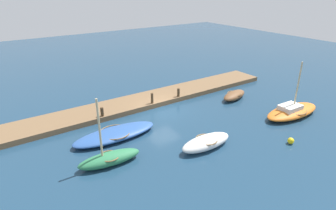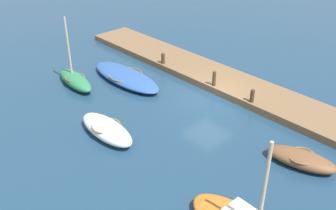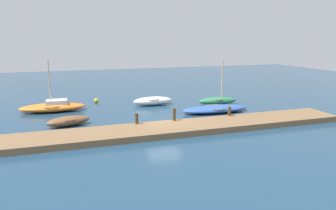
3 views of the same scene
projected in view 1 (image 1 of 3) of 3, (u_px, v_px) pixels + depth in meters
name	position (u px, v px, depth m)	size (l,w,h in m)	color
ground_plane	(163.00, 110.00, 24.10)	(84.00, 84.00, 0.00)	navy
dock_platform	(149.00, 100.00, 25.70)	(25.75, 3.08, 0.42)	brown
rowboat_white	(206.00, 142.00, 18.47)	(3.77, 1.47, 0.80)	white
motorboat_blue	(115.00, 134.00, 19.72)	(6.01, 2.18, 0.58)	#2D569E
dinghy_brown	(234.00, 95.00, 26.30)	(3.32, 1.96, 0.70)	brown
rowboat_green	(109.00, 158.00, 16.78)	(3.84, 1.54, 4.29)	#2D7A4C
sailboat_orange	(292.00, 111.00, 22.95)	(5.59, 2.27, 4.45)	orange
mooring_post_west	(178.00, 93.00, 25.69)	(0.23, 0.23, 0.75)	#47331E
mooring_post_mid_west	(152.00, 98.00, 24.22)	(0.22, 0.22, 0.92)	#47331E
mooring_post_mid_east	(102.00, 112.00, 21.92)	(0.25, 0.25, 0.71)	#47331E
marker_buoy	(291.00, 141.00, 19.02)	(0.43, 0.43, 0.43)	yellow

